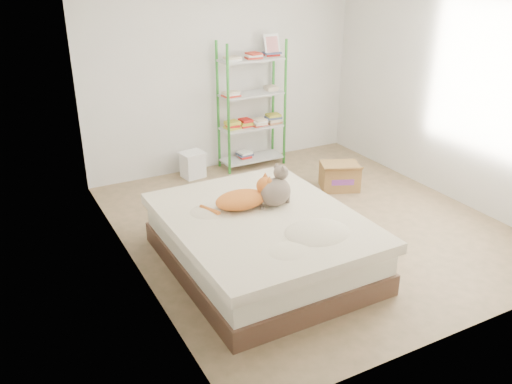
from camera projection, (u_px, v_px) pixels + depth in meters
room at (313, 107)px, 5.38m from camera, size 3.81×4.21×2.61m
bed at (262, 241)px, 5.02m from camera, size 1.64×2.04×0.52m
orange_cat at (241, 197)px, 5.01m from camera, size 0.61×0.37×0.23m
grey_cat at (276, 186)px, 5.05m from camera, size 0.40×0.36×0.39m
shelf_unit at (252, 104)px, 7.20m from camera, size 0.88×0.36×1.74m
cardboard_box at (340, 176)px, 6.73m from camera, size 0.57×0.58×0.37m
white_bin at (193, 164)px, 7.07m from camera, size 0.34×0.31×0.34m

